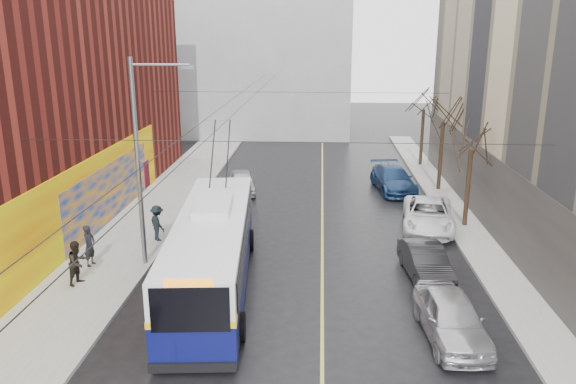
{
  "coord_description": "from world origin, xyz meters",
  "views": [
    {
      "loc": [
        1.34,
        -12.5,
        9.97
      ],
      "look_at": [
        -0.16,
        12.9,
        2.67
      ],
      "focal_mm": 35.0,
      "sensor_mm": 36.0,
      "label": 1
    }
  ],
  "objects_px": {
    "tree_mid": "(444,110)",
    "pedestrian_b": "(77,263)",
    "pedestrian_c": "(157,223)",
    "tree_far": "(424,99)",
    "following_car": "(242,182)",
    "pedestrian_a": "(89,245)",
    "parked_car_c": "(428,215)",
    "parked_car_d": "(393,179)",
    "streetlight_pole": "(141,159)",
    "parked_car_b": "(425,262)",
    "tree_near": "(473,134)",
    "trolleybus": "(212,250)",
    "parked_car_a": "(451,317)"
  },
  "relations": [
    {
      "from": "parked_car_b",
      "to": "parked_car_c",
      "type": "height_order",
      "value": "parked_car_c"
    },
    {
      "from": "trolleybus",
      "to": "parked_car_a",
      "type": "height_order",
      "value": "trolleybus"
    },
    {
      "from": "tree_far",
      "to": "pedestrian_c",
      "type": "relative_size",
      "value": 3.72
    },
    {
      "from": "streetlight_pole",
      "to": "tree_far",
      "type": "height_order",
      "value": "streetlight_pole"
    },
    {
      "from": "parked_car_c",
      "to": "pedestrian_a",
      "type": "bearing_deg",
      "value": -150.64
    },
    {
      "from": "parked_car_d",
      "to": "tree_mid",
      "type": "bearing_deg",
      "value": -6.99
    },
    {
      "from": "tree_far",
      "to": "parked_car_d",
      "type": "xyz_separation_m",
      "value": [
        -2.93,
        -7.05,
        -4.37
      ]
    },
    {
      "from": "streetlight_pole",
      "to": "parked_car_b",
      "type": "bearing_deg",
      "value": -2.23
    },
    {
      "from": "tree_far",
      "to": "pedestrian_b",
      "type": "xyz_separation_m",
      "value": [
        -17.31,
        -22.23,
        -4.08
      ]
    },
    {
      "from": "pedestrian_c",
      "to": "streetlight_pole",
      "type": "bearing_deg",
      "value": 145.72
    },
    {
      "from": "pedestrian_a",
      "to": "following_car",
      "type": "bearing_deg",
      "value": -14.04
    },
    {
      "from": "tree_near",
      "to": "tree_mid",
      "type": "relative_size",
      "value": 0.96
    },
    {
      "from": "tree_near",
      "to": "pedestrian_b",
      "type": "bearing_deg",
      "value": -154.58
    },
    {
      "from": "tree_mid",
      "to": "pedestrian_b",
      "type": "distance_m",
      "value": 23.44
    },
    {
      "from": "pedestrian_a",
      "to": "pedestrian_b",
      "type": "distance_m",
      "value": 1.87
    },
    {
      "from": "tree_mid",
      "to": "tree_far",
      "type": "xyz_separation_m",
      "value": [
        0.0,
        7.0,
        -0.11
      ]
    },
    {
      "from": "trolleybus",
      "to": "pedestrian_b",
      "type": "bearing_deg",
      "value": 177.44
    },
    {
      "from": "tree_far",
      "to": "pedestrian_b",
      "type": "distance_m",
      "value": 28.47
    },
    {
      "from": "parked_car_c",
      "to": "pedestrian_a",
      "type": "distance_m",
      "value": 16.71
    },
    {
      "from": "tree_far",
      "to": "following_car",
      "type": "distance_m",
      "value": 15.65
    },
    {
      "from": "tree_mid",
      "to": "following_car",
      "type": "relative_size",
      "value": 1.62
    },
    {
      "from": "tree_mid",
      "to": "trolleybus",
      "type": "height_order",
      "value": "tree_mid"
    },
    {
      "from": "parked_car_b",
      "to": "parked_car_d",
      "type": "height_order",
      "value": "parked_car_d"
    },
    {
      "from": "tree_near",
      "to": "pedestrian_c",
      "type": "relative_size",
      "value": 3.63
    },
    {
      "from": "parked_car_d",
      "to": "following_car",
      "type": "bearing_deg",
      "value": 177.82
    },
    {
      "from": "following_car",
      "to": "pedestrian_a",
      "type": "distance_m",
      "value": 13.28
    },
    {
      "from": "streetlight_pole",
      "to": "pedestrian_a",
      "type": "relative_size",
      "value": 4.93
    },
    {
      "from": "streetlight_pole",
      "to": "tree_far",
      "type": "distance_m",
      "value": 25.09
    },
    {
      "from": "streetlight_pole",
      "to": "pedestrian_a",
      "type": "height_order",
      "value": "streetlight_pole"
    },
    {
      "from": "tree_mid",
      "to": "trolleybus",
      "type": "relative_size",
      "value": 0.53
    },
    {
      "from": "parked_car_d",
      "to": "pedestrian_a",
      "type": "relative_size",
      "value": 2.93
    },
    {
      "from": "pedestrian_b",
      "to": "tree_near",
      "type": "bearing_deg",
      "value": -44.34
    },
    {
      "from": "following_car",
      "to": "pedestrian_b",
      "type": "relative_size",
      "value": 2.27
    },
    {
      "from": "pedestrian_c",
      "to": "parked_car_b",
      "type": "bearing_deg",
      "value": -146.47
    },
    {
      "from": "tree_mid",
      "to": "parked_car_c",
      "type": "xyz_separation_m",
      "value": [
        -2.0,
        -7.33,
        -4.49
      ]
    },
    {
      "from": "tree_near",
      "to": "parked_car_c",
      "type": "bearing_deg",
      "value": -170.57
    },
    {
      "from": "parked_car_a",
      "to": "pedestrian_b",
      "type": "height_order",
      "value": "pedestrian_b"
    },
    {
      "from": "parked_car_a",
      "to": "parked_car_b",
      "type": "distance_m",
      "value": 4.89
    },
    {
      "from": "tree_far",
      "to": "parked_car_d",
      "type": "height_order",
      "value": "tree_far"
    },
    {
      "from": "trolleybus",
      "to": "parked_car_c",
      "type": "height_order",
      "value": "trolleybus"
    },
    {
      "from": "parked_car_c",
      "to": "pedestrian_c",
      "type": "bearing_deg",
      "value": -159.78
    },
    {
      "from": "trolleybus",
      "to": "parked_car_b",
      "type": "height_order",
      "value": "trolleybus"
    },
    {
      "from": "pedestrian_b",
      "to": "pedestrian_c",
      "type": "bearing_deg",
      "value": 0.34
    },
    {
      "from": "streetlight_pole",
      "to": "tree_mid",
      "type": "bearing_deg",
      "value": 40.65
    },
    {
      "from": "tree_far",
      "to": "parked_car_c",
      "type": "bearing_deg",
      "value": -97.94
    },
    {
      "from": "tree_far",
      "to": "parked_car_d",
      "type": "distance_m",
      "value": 8.79
    },
    {
      "from": "parked_car_b",
      "to": "pedestrian_b",
      "type": "distance_m",
      "value": 14.23
    },
    {
      "from": "trolleybus",
      "to": "parked_car_c",
      "type": "relative_size",
      "value": 2.3
    },
    {
      "from": "following_car",
      "to": "pedestrian_b",
      "type": "height_order",
      "value": "pedestrian_b"
    },
    {
      "from": "parked_car_d",
      "to": "parked_car_a",
      "type": "bearing_deg",
      "value": -98.78
    }
  ]
}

